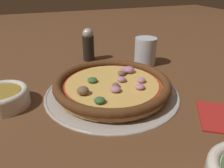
# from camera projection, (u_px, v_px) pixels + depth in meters

# --- Properties ---
(ground_plane) EXTENTS (3.00, 3.00, 0.00)m
(ground_plane) POSITION_uv_depth(u_px,v_px,m) (112.00, 93.00, 0.59)
(ground_plane) COLOR brown
(pizza_tray) EXTENTS (0.36, 0.36, 0.01)m
(pizza_tray) POSITION_uv_depth(u_px,v_px,m) (112.00, 92.00, 0.59)
(pizza_tray) COLOR #B7B2A8
(pizza_tray) RESTS_ON ground_plane
(pizza) EXTENTS (0.31, 0.31, 0.04)m
(pizza) POSITION_uv_depth(u_px,v_px,m) (112.00, 84.00, 0.58)
(pizza) COLOR #BC7F42
(pizza) RESTS_ON pizza_tray
(bowl_near) EXTENTS (0.12, 0.12, 0.04)m
(bowl_near) POSITION_uv_depth(u_px,v_px,m) (2.00, 97.00, 0.52)
(bowl_near) COLOR silver
(bowl_near) RESTS_ON ground_plane
(drinking_cup) EXTENTS (0.07, 0.07, 0.09)m
(drinking_cup) POSITION_uv_depth(u_px,v_px,m) (145.00, 51.00, 0.76)
(drinking_cup) COLOR silver
(drinking_cup) RESTS_ON ground_plane
(napkin) EXTENTS (0.15, 0.14, 0.01)m
(napkin) POSITION_uv_depth(u_px,v_px,m) (221.00, 116.00, 0.48)
(napkin) COLOR #B2231E
(napkin) RESTS_ON ground_plane
(pepper_shaker) EXTENTS (0.04, 0.04, 0.12)m
(pepper_shaker) POSITION_uv_depth(u_px,v_px,m) (88.00, 45.00, 0.79)
(pepper_shaker) COLOR black
(pepper_shaker) RESTS_ON ground_plane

